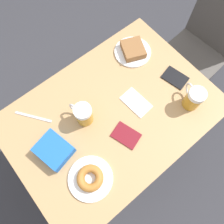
% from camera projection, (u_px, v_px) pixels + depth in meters
% --- Properties ---
extents(ground_plane, '(8.00, 8.00, 0.00)m').
position_uv_depth(ground_plane, '(112.00, 146.00, 1.80)').
color(ground_plane, '#333338').
extents(table, '(0.73, 1.03, 0.77)m').
position_uv_depth(table, '(112.00, 118.00, 1.15)').
color(table, tan).
rests_on(table, ground_plane).
extents(chair, '(0.43, 0.43, 0.85)m').
position_uv_depth(chair, '(203.00, 44.00, 1.54)').
color(chair, '#514C47').
rests_on(chair, ground_plane).
extents(plate_with_cake, '(0.20, 0.20, 0.05)m').
position_uv_depth(plate_with_cake, '(133.00, 50.00, 1.19)').
color(plate_with_cake, white).
rests_on(plate_with_cake, table).
extents(plate_with_donut, '(0.20, 0.20, 0.05)m').
position_uv_depth(plate_with_donut, '(90.00, 178.00, 0.95)').
color(plate_with_donut, white).
rests_on(plate_with_donut, table).
extents(beer_mug_left, '(0.12, 0.08, 0.12)m').
position_uv_depth(beer_mug_left, '(83.00, 114.00, 1.01)').
color(beer_mug_left, '#C68C23').
rests_on(beer_mug_left, table).
extents(beer_mug_center, '(0.12, 0.08, 0.12)m').
position_uv_depth(beer_mug_center, '(194.00, 98.00, 1.04)').
color(beer_mug_center, '#C68C23').
rests_on(beer_mug_center, table).
extents(napkin_folded, '(0.16, 0.10, 0.00)m').
position_uv_depth(napkin_folded, '(136.00, 102.00, 1.10)').
color(napkin_folded, white).
rests_on(napkin_folded, table).
extents(fork, '(0.16, 0.12, 0.00)m').
position_uv_depth(fork, '(33.00, 117.00, 1.07)').
color(fork, silver).
rests_on(fork, table).
extents(passport_near_edge, '(0.15, 0.12, 0.01)m').
position_uv_depth(passport_near_edge, '(126.00, 135.00, 1.04)').
color(passport_near_edge, maroon).
rests_on(passport_near_edge, table).
extents(passport_far_edge, '(0.14, 0.11, 0.01)m').
position_uv_depth(passport_far_edge, '(175.00, 78.00, 1.15)').
color(passport_far_edge, black).
rests_on(passport_far_edge, table).
extents(blue_pouch, '(0.17, 0.16, 0.06)m').
position_uv_depth(blue_pouch, '(54.00, 150.00, 0.99)').
color(blue_pouch, blue).
rests_on(blue_pouch, table).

